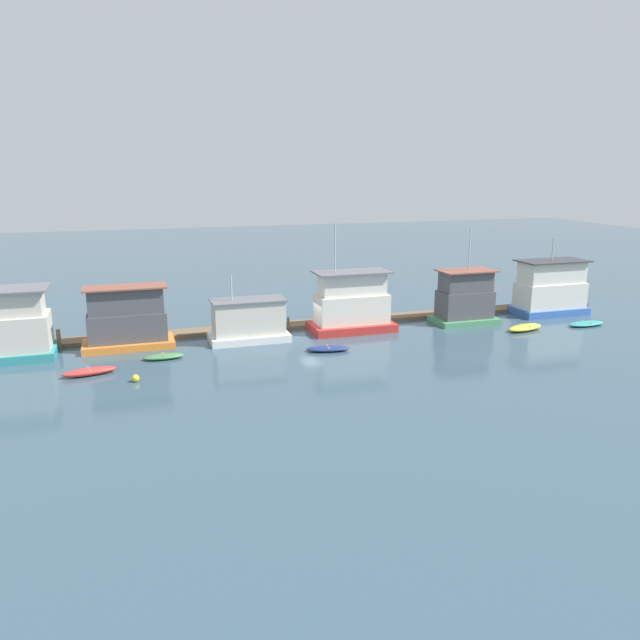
{
  "coord_description": "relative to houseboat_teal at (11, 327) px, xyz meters",
  "views": [
    {
      "loc": [
        -15.35,
        -49.22,
        13.83
      ],
      "look_at": [
        0.0,
        -1.0,
        1.4
      ],
      "focal_mm": 35.0,
      "sensor_mm": 36.0,
      "label": 1
    }
  ],
  "objects": [
    {
      "name": "ground_plane",
      "position": [
        23.57,
        0.02,
        -2.4
      ],
      "size": [
        200.0,
        200.0,
        0.0
      ],
      "primitive_type": "plane",
      "color": "#385160"
    },
    {
      "name": "dock_walkway",
      "position": [
        23.57,
        2.89,
        -2.25
      ],
      "size": [
        59.6,
        2.12,
        0.3
      ],
      "primitive_type": "cube",
      "color": "brown",
      "rests_on": "ground_plane"
    },
    {
      "name": "houseboat_teal",
      "position": [
        0.0,
        0.0,
        0.0
      ],
      "size": [
        5.83,
        3.97,
        8.3
      ],
      "color": "teal",
      "rests_on": "ground_plane"
    },
    {
      "name": "houseboat_orange",
      "position": [
        8.18,
        0.43,
        -0.21
      ],
      "size": [
        6.95,
        3.34,
        4.89
      ],
      "color": "orange",
      "rests_on": "ground_plane"
    },
    {
      "name": "houseboat_white",
      "position": [
        17.6,
        -0.56,
        -0.76
      ],
      "size": [
        6.43,
        3.25,
        5.51
      ],
      "color": "white",
      "rests_on": "ground_plane"
    },
    {
      "name": "houseboat_red",
      "position": [
        26.75,
        -0.02,
        -0.13
      ],
      "size": [
        7.26,
        3.78,
        9.38
      ],
      "color": "red",
      "rests_on": "ground_plane"
    },
    {
      "name": "houseboat_green",
      "position": [
        37.6,
        -0.37,
        -0.2
      ],
      "size": [
        5.72,
        3.52,
        8.52
      ],
      "color": "#4C9360",
      "rests_on": "ground_plane"
    },
    {
      "name": "houseboat_blue",
      "position": [
        47.24,
        0.23,
        0.03
      ],
      "size": [
        6.94,
        3.59,
        7.33
      ],
      "color": "#3866B7",
      "rests_on": "ground_plane"
    },
    {
      "name": "dinghy_red",
      "position": [
        5.46,
        -5.87,
        -2.13
      ],
      "size": [
        3.7,
        1.63,
        0.53
      ],
      "color": "red",
      "rests_on": "ground_plane"
    },
    {
      "name": "dinghy_green",
      "position": [
        10.55,
        -3.62,
        -2.2
      ],
      "size": [
        2.97,
        1.16,
        0.4
      ],
      "color": "#47844C",
      "rests_on": "ground_plane"
    },
    {
      "name": "dinghy_navy",
      "position": [
        22.82,
        -5.37,
        -2.19
      ],
      "size": [
        3.56,
        1.86,
        0.42
      ],
      "color": "navy",
      "rests_on": "ground_plane"
    },
    {
      "name": "dinghy_yellow",
      "position": [
        41.15,
        -4.6,
        -2.14
      ],
      "size": [
        3.95,
        2.23,
        0.52
      ],
      "color": "yellow",
      "rests_on": "ground_plane"
    },
    {
      "name": "dinghy_teal",
      "position": [
        47.46,
        -4.79,
        -2.22
      ],
      "size": [
        3.72,
        1.64,
        0.35
      ],
      "color": "teal",
      "rests_on": "ground_plane"
    },
    {
      "name": "mooring_post_far_left",
      "position": [
        21.5,
        1.58,
        -1.79
      ],
      "size": [
        0.21,
        0.21,
        1.21
      ],
      "primitive_type": "cylinder",
      "color": "brown",
      "rests_on": "ground_plane"
    },
    {
      "name": "mooring_post_near_right",
      "position": [
        25.98,
        1.58,
        -1.46
      ],
      "size": [
        0.2,
        0.2,
        1.88
      ],
      "primitive_type": "cylinder",
      "color": "#846B4C",
      "rests_on": "ground_plane"
    },
    {
      "name": "mooring_post_far_right",
      "position": [
        3.0,
        1.58,
        -1.61
      ],
      "size": [
        0.31,
        0.31,
        1.58
      ],
      "primitive_type": "cylinder",
      "color": "#846B4C",
      "rests_on": "ground_plane"
    },
    {
      "name": "buoy_yellow",
      "position": [
        8.43,
        -8.22,
        -2.15
      ],
      "size": [
        0.5,
        0.5,
        0.5
      ],
      "primitive_type": "sphere",
      "color": "yellow",
      "rests_on": "ground_plane"
    }
  ]
}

